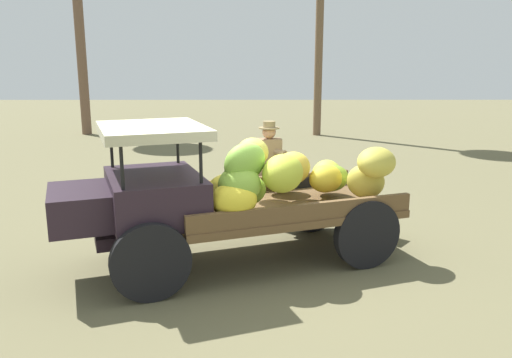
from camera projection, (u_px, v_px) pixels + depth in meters
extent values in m
plane|color=brown|center=(231.00, 265.00, 6.90)|extent=(60.00, 60.00, 0.00)
cube|color=black|center=(249.00, 224.00, 6.98)|extent=(3.91, 1.78, 0.16)
cylinder|color=black|center=(151.00, 262.00, 5.77)|extent=(0.91, 0.45, 0.92)
cylinder|color=black|center=(133.00, 222.00, 7.24)|extent=(0.91, 0.45, 0.92)
cylinder|color=black|center=(367.00, 234.00, 6.71)|extent=(0.91, 0.45, 0.92)
cylinder|color=black|center=(312.00, 203.00, 8.18)|extent=(0.91, 0.45, 0.92)
cube|color=brown|center=(280.00, 208.00, 7.09)|extent=(3.41, 2.64, 0.10)
cube|color=brown|center=(305.00, 212.00, 6.32)|extent=(2.85, 1.10, 0.22)
cube|color=brown|center=(259.00, 184.00, 7.79)|extent=(2.85, 1.10, 0.22)
cube|color=black|center=(155.00, 196.00, 6.45)|extent=(1.55, 1.80, 0.55)
cube|color=black|center=(80.00, 207.00, 6.16)|extent=(1.02, 1.24, 0.44)
cylinder|color=black|center=(122.00, 165.00, 5.59)|extent=(0.04, 0.04, 0.55)
cylinder|color=black|center=(111.00, 147.00, 6.77)|extent=(0.04, 0.04, 0.55)
cylinder|color=black|center=(201.00, 160.00, 5.88)|extent=(0.04, 0.04, 0.55)
cylinder|color=black|center=(178.00, 143.00, 7.06)|extent=(0.04, 0.04, 0.55)
cube|color=#BFBA97|center=(152.00, 130.00, 6.26)|extent=(1.67, 1.85, 0.12)
ellipsoid|color=gold|center=(253.00, 152.00, 7.25)|extent=(0.54, 0.63, 0.55)
ellipsoid|color=gold|center=(366.00, 181.00, 7.11)|extent=(0.63, 0.60, 0.57)
ellipsoid|color=#80AB37|center=(240.00, 185.00, 6.23)|extent=(0.75, 0.77, 0.60)
ellipsoid|color=gold|center=(283.00, 173.00, 6.35)|extent=(0.77, 0.81, 0.54)
ellipsoid|color=#BEC540|center=(327.00, 175.00, 7.51)|extent=(0.48, 0.60, 0.56)
ellipsoid|color=gold|center=(326.00, 179.00, 7.27)|extent=(0.68, 0.66, 0.48)
ellipsoid|color=#87AC30|center=(330.00, 178.00, 7.37)|extent=(0.68, 0.60, 0.42)
ellipsoid|color=#8BBF39|center=(242.00, 190.00, 6.68)|extent=(0.75, 0.74, 0.60)
ellipsoid|color=gold|center=(292.00, 168.00, 7.15)|extent=(0.86, 0.85, 0.63)
ellipsoid|color=yellow|center=(234.00, 200.00, 6.15)|extent=(0.69, 0.67, 0.55)
ellipsoid|color=#91BB3E|center=(280.00, 173.00, 7.60)|extent=(0.73, 0.71, 0.58)
ellipsoid|color=gold|center=(228.00, 193.00, 6.51)|extent=(0.65, 0.60, 0.58)
ellipsoid|color=#7FB43E|center=(245.00, 163.00, 6.26)|extent=(0.76, 0.75, 0.58)
ellipsoid|color=gold|center=(377.00, 162.00, 6.85)|extent=(0.81, 0.82, 0.49)
cylinder|color=#BCB5A2|center=(276.00, 198.00, 8.62)|extent=(0.15, 0.15, 0.84)
cylinder|color=#BCB5A2|center=(261.00, 199.00, 8.59)|extent=(0.15, 0.15, 0.84)
cube|color=#917352|center=(269.00, 157.00, 8.45)|extent=(0.43, 0.29, 0.59)
cylinder|color=#917352|center=(276.00, 152.00, 8.34)|extent=(0.35, 0.35, 0.10)
cylinder|color=#917352|center=(264.00, 152.00, 8.32)|extent=(0.30, 0.39, 0.10)
sphere|color=tan|center=(269.00, 132.00, 8.36)|extent=(0.22, 0.22, 0.22)
cylinder|color=olive|center=(269.00, 128.00, 8.34)|extent=(0.34, 0.34, 0.02)
cylinder|color=olive|center=(269.00, 124.00, 8.33)|extent=(0.20, 0.20, 0.10)
cube|color=brown|center=(373.00, 225.00, 7.96)|extent=(0.69, 0.66, 0.37)
cylinder|color=brown|center=(80.00, 35.00, 18.43)|extent=(0.35, 0.35, 7.14)
cylinder|color=brown|center=(320.00, 3.00, 17.97)|extent=(0.28, 0.28, 9.29)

